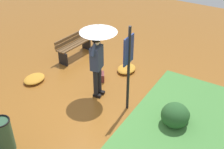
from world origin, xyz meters
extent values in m
plane|color=brown|center=(0.00, 0.00, 0.00)|extent=(18.00, 18.00, 0.00)
cube|color=#47843D|center=(-0.06, -3.11, 0.03)|extent=(4.80, 4.00, 0.05)
cylinder|color=black|center=(0.12, 0.08, 0.43)|extent=(0.12, 0.12, 0.86)
cylinder|color=black|center=(0.30, 0.08, 0.43)|extent=(0.12, 0.12, 0.86)
cube|color=black|center=(0.12, 0.04, 0.04)|extent=(0.15, 0.24, 0.08)
cube|color=black|center=(0.30, 0.04, 0.04)|extent=(0.15, 0.24, 0.08)
cube|color=#2D3851|center=(0.21, 0.08, 1.18)|extent=(0.42, 0.31, 0.64)
sphere|color=beige|center=(0.21, 0.08, 1.64)|extent=(0.20, 0.20, 0.20)
ellipsoid|color=black|center=(0.21, 0.08, 1.67)|extent=(0.20, 0.20, 0.15)
cylinder|color=#2D3851|center=(-0.01, 0.06, 1.39)|extent=(0.18, 0.13, 0.18)
cylinder|color=#2D3851|center=(0.03, 0.05, 1.48)|extent=(0.24, 0.11, 0.33)
cube|color=black|center=(0.12, 0.06, 1.62)|extent=(0.07, 0.03, 0.14)
cylinder|color=#2D3851|center=(0.37, 0.09, 1.42)|extent=(0.11, 0.10, 0.09)
cylinder|color=#2D3851|center=(0.35, 0.10, 1.51)|extent=(0.10, 0.09, 0.23)
cylinder|color=#A5A5AD|center=(0.35, 0.10, 1.83)|extent=(0.02, 0.02, 0.41)
cone|color=silver|center=(0.35, 0.10, 1.92)|extent=(0.96, 0.96, 0.16)
sphere|color=#A5A5AD|center=(0.35, 0.10, 2.03)|extent=(0.02, 0.02, 0.02)
cylinder|color=black|center=(0.13, -0.89, 1.15)|extent=(0.07, 0.07, 2.30)
cube|color=navy|center=(0.13, -0.88, 1.70)|extent=(0.44, 0.04, 0.70)
cube|color=silver|center=(0.13, -0.86, 1.70)|extent=(0.38, 0.01, 0.64)
cube|color=brown|center=(0.87, 0.38, 0.12)|extent=(0.33, 0.29, 0.24)
torus|color=brown|center=(0.87, 0.38, 0.28)|extent=(0.16, 0.11, 0.18)
cube|color=black|center=(0.98, 1.94, 0.22)|extent=(0.10, 0.36, 0.44)
cube|color=black|center=(2.26, 1.94, 0.22)|extent=(0.10, 0.36, 0.44)
cube|color=brown|center=(1.62, 1.82, 0.46)|extent=(1.40, 0.25, 0.04)
cube|color=brown|center=(1.62, 1.94, 0.46)|extent=(1.40, 0.25, 0.04)
cube|color=brown|center=(1.62, 2.06, 0.46)|extent=(1.40, 0.25, 0.04)
cube|color=brown|center=(1.62, 2.11, 0.56)|extent=(1.40, 0.19, 0.10)
cube|color=brown|center=(1.62, 2.11, 0.70)|extent=(1.40, 0.19, 0.10)
cylinder|color=#2D5138|center=(-2.51, 0.67, 0.40)|extent=(0.40, 0.40, 0.80)
torus|color=black|center=(-2.51, 0.67, 0.82)|extent=(0.42, 0.42, 0.04)
ellipsoid|color=#285628|center=(0.14, -2.18, 0.30)|extent=(0.67, 0.67, 0.61)
ellipsoid|color=#1E421E|center=(0.35, -2.28, 0.20)|extent=(0.40, 0.40, 0.40)
ellipsoid|color=#C68428|center=(1.71, 0.01, 0.07)|extent=(0.67, 0.54, 0.15)
ellipsoid|color=#C68428|center=(-0.21, 2.07, 0.07)|extent=(0.68, 0.54, 0.15)
camera|label=1|loc=(-5.16, -3.66, 4.87)|focal=46.81mm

